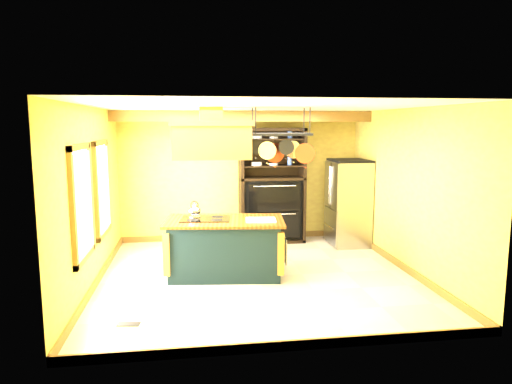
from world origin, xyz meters
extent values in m
plane|color=beige|center=(0.00, 0.00, 0.00)|extent=(5.00, 5.00, 0.00)
plane|color=white|center=(0.00, 0.00, 2.70)|extent=(5.00, 5.00, 0.00)
cube|color=#E4CE53|center=(0.00, 2.50, 1.35)|extent=(5.00, 0.02, 2.70)
cube|color=#E4CE53|center=(0.00, -2.50, 1.35)|extent=(5.00, 0.02, 2.70)
cube|color=#E4CE53|center=(-2.50, 0.00, 1.35)|extent=(0.02, 5.00, 2.70)
cube|color=#E4CE53|center=(2.50, 0.00, 1.35)|extent=(0.02, 5.00, 2.70)
cube|color=olive|center=(0.00, 1.70, 2.59)|extent=(5.00, 0.15, 0.20)
cube|color=olive|center=(-2.47, -0.80, 1.40)|extent=(0.06, 1.06, 1.56)
cube|color=white|center=(-2.44, -0.80, 1.40)|extent=(0.02, 0.85, 1.34)
cube|color=olive|center=(-2.47, 0.60, 1.40)|extent=(0.06, 1.06, 1.56)
cube|color=white|center=(-2.44, 0.60, 1.40)|extent=(0.02, 0.85, 1.34)
cube|color=black|center=(-0.51, 0.14, 0.44)|extent=(1.83, 1.13, 0.88)
cube|color=brown|center=(-0.51, 0.14, 0.90)|extent=(1.99, 1.25, 0.04)
cube|color=black|center=(-0.81, 0.23, 0.93)|extent=(0.84, 0.63, 0.01)
ellipsoid|color=silver|center=(-0.98, 0.38, 1.03)|extent=(0.20, 0.20, 0.16)
cube|color=white|center=(0.06, 0.00, 0.93)|extent=(0.51, 0.42, 0.02)
cube|color=#A48429|center=(-0.71, 0.14, 2.15)|extent=(1.20, 0.65, 0.51)
cube|color=olive|center=(-0.71, 0.14, 2.45)|extent=(1.28, 0.72, 0.08)
cube|color=#A48429|center=(-0.71, 0.14, 2.55)|extent=(0.35, 0.35, 0.29)
cube|color=black|center=(0.39, 0.14, 2.28)|extent=(0.95, 0.47, 0.04)
cylinder|color=black|center=(-0.03, -0.05, 2.49)|extent=(0.02, 0.02, 0.42)
cylinder|color=black|center=(0.82, 0.33, 2.49)|extent=(0.02, 0.02, 0.42)
cylinder|color=black|center=(0.02, 0.24, 2.08)|extent=(0.25, 0.04, 0.25)
cylinder|color=silver|center=(0.17, 0.05, 2.03)|extent=(0.28, 0.04, 0.28)
cylinder|color=#A53C29|center=(0.32, 0.24, 1.98)|extent=(0.32, 0.04, 0.32)
cylinder|color=black|center=(0.47, 0.05, 2.08)|extent=(0.25, 0.04, 0.25)
cylinder|color=silver|center=(0.62, 0.24, 2.03)|extent=(0.28, 0.04, 0.28)
cylinder|color=#A53C29|center=(0.77, 0.05, 1.98)|extent=(0.32, 0.04, 0.32)
cube|color=#95989D|center=(2.13, 1.74, 0.85)|extent=(0.71, 0.87, 1.70)
cube|color=#95989D|center=(1.76, 1.52, 1.22)|extent=(0.03, 0.42, 0.92)
cube|color=#95989D|center=(1.76, 1.95, 1.22)|extent=(0.03, 0.42, 0.92)
cube|color=#95989D|center=(1.76, 1.74, 0.39)|extent=(0.03, 0.83, 0.71)
cube|color=black|center=(2.13, 1.74, 0.03)|extent=(0.67, 0.83, 0.06)
cube|color=black|center=(0.62, 2.45, 1.18)|extent=(1.34, 0.06, 2.37)
cube|color=black|center=(-0.02, 2.20, 1.18)|extent=(0.06, 0.57, 2.37)
cube|color=black|center=(1.26, 2.20, 1.18)|extent=(0.06, 0.57, 2.37)
cube|color=black|center=(0.62, 2.20, 1.34)|extent=(1.34, 0.57, 0.05)
cube|color=black|center=(0.62, 2.23, 0.70)|extent=(1.22, 0.47, 1.28)
cube|color=black|center=(0.62, 1.89, 0.98)|extent=(1.04, 0.04, 0.57)
cube|color=black|center=(0.62, 1.89, 0.41)|extent=(1.04, 0.04, 0.51)
cube|color=black|center=(0.62, 2.20, 1.59)|extent=(1.22, 0.51, 0.02)
cube|color=black|center=(0.62, 2.20, 1.87)|extent=(1.22, 0.51, 0.02)
cube|color=black|center=(0.62, 2.20, 2.14)|extent=(1.22, 0.51, 0.03)
cylinder|color=white|center=(0.29, 2.15, 1.64)|extent=(0.22, 0.22, 0.07)
cylinder|color=#3F5FB0|center=(0.98, 2.15, 1.97)|extent=(0.10, 0.10, 0.17)
cube|color=black|center=(-1.82, -1.57, 0.01)|extent=(0.30, 0.16, 0.01)
camera|label=1|loc=(-1.01, -7.03, 2.42)|focal=32.00mm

